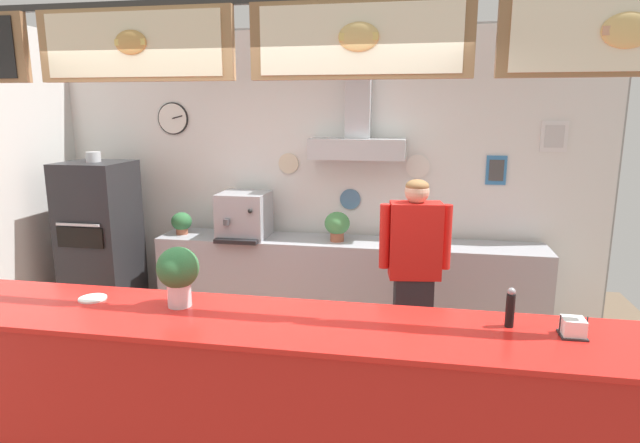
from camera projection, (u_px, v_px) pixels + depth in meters
ground_plane at (263, 427)px, 3.67m from camera, size 6.88×6.88×0.00m
back_wall_assembly at (321, 169)px, 5.40m from camera, size 5.73×2.62×2.96m
service_counter at (239, 397)px, 3.13m from camera, size 5.09×0.72×1.00m
back_prep_counter at (346, 284)px, 5.34m from camera, size 3.83×0.54×0.89m
pizza_oven at (101, 242)px, 5.41m from camera, size 0.64×0.67×1.75m
shop_worker at (414, 276)px, 4.14m from camera, size 0.55×0.27×1.65m
espresso_machine at (244, 215)px, 5.36m from camera, size 0.48×0.57×0.46m
potted_rosemary at (415, 231)px, 5.08m from camera, size 0.17×0.17×0.23m
potted_oregano at (182, 222)px, 5.51m from camera, size 0.21×0.21×0.23m
potted_thyme at (337, 225)px, 5.20m from camera, size 0.25×0.25×0.29m
basil_vase at (178, 273)px, 3.15m from camera, size 0.25×0.25×0.36m
napkin_holder at (573, 328)px, 2.76m from camera, size 0.14×0.13×0.11m
pepper_grinder at (510, 308)px, 2.87m from camera, size 0.05×0.05×0.22m
condiment_plate at (93, 298)px, 3.30m from camera, size 0.17×0.17×0.01m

